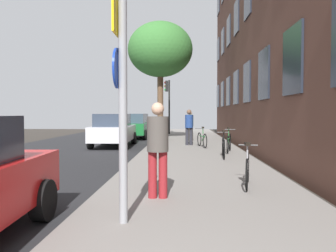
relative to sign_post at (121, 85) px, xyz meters
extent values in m
plane|color=#332D28|center=(-2.25, 10.80, -2.06)|extent=(41.80, 41.80, 0.00)
cube|color=#232326|center=(-4.35, 10.80, -2.05)|extent=(7.00, 38.00, 0.01)
cube|color=gray|center=(1.25, 10.80, -2.00)|extent=(4.20, 38.00, 0.12)
cube|color=#1E232D|center=(3.57, 4.05, 0.91)|extent=(0.06, 1.49, 1.69)
cube|color=#1E232D|center=(3.57, 7.18, 0.91)|extent=(0.06, 1.49, 1.69)
cube|color=#1E232D|center=(3.57, 10.30, 0.91)|extent=(0.06, 1.49, 1.69)
cube|color=#1E232D|center=(3.57, 13.43, 0.91)|extent=(0.06, 1.49, 1.69)
cube|color=#1E232D|center=(3.57, 16.55, 0.91)|extent=(0.06, 1.49, 1.69)
cube|color=#1E232D|center=(3.57, 19.68, 0.91)|extent=(0.06, 1.49, 1.69)
cube|color=#1E232D|center=(3.57, 22.80, 0.91)|extent=(0.06, 1.49, 1.69)
cube|color=#1E232D|center=(3.57, 13.43, 4.49)|extent=(0.06, 1.49, 1.69)
cube|color=#1E232D|center=(3.57, 16.55, 4.49)|extent=(0.06, 1.49, 1.69)
cube|color=#1E232D|center=(3.57, 19.68, 4.49)|extent=(0.06, 1.49, 1.69)
cube|color=#1E232D|center=(3.57, 22.80, 4.49)|extent=(0.06, 1.49, 1.69)
cube|color=#1E232D|center=(3.57, 22.80, 8.07)|extent=(0.06, 1.49, 1.69)
cylinder|color=gray|center=(0.02, 0.00, -0.27)|extent=(0.12, 0.12, 3.34)
cube|color=yellow|center=(-0.06, 0.00, 0.98)|extent=(0.03, 0.60, 0.60)
cylinder|color=#14339E|center=(-0.06, 0.00, 0.23)|extent=(0.03, 0.56, 0.56)
cylinder|color=black|center=(-0.16, 21.32, 0.06)|extent=(0.12, 0.12, 3.99)
cube|color=black|center=(-0.34, 21.32, 1.60)|extent=(0.20, 0.24, 0.80)
sphere|color=#4B0707|center=(-0.45, 21.32, 1.86)|extent=(0.16, 0.16, 0.16)
sphere|color=#523707|center=(-0.45, 21.32, 1.60)|extent=(0.16, 0.16, 0.16)
sphere|color=green|center=(-0.45, 21.32, 1.34)|extent=(0.16, 0.16, 0.16)
cylinder|color=brown|center=(-0.46, 15.69, 0.12)|extent=(0.34, 0.34, 4.10)
ellipsoid|color=#387533|center=(-0.46, 15.69, 3.29)|extent=(3.74, 3.74, 3.18)
torus|color=black|center=(2.32, 3.06, -1.61)|extent=(0.17, 0.65, 0.65)
torus|color=black|center=(2.12, 2.11, -1.61)|extent=(0.17, 0.65, 0.65)
cylinder|color=#99999E|center=(2.22, 2.59, -1.43)|extent=(0.21, 0.81, 0.04)
cylinder|color=#99999E|center=(2.17, 2.35, -1.51)|extent=(0.14, 0.50, 0.27)
cylinder|color=#99999E|center=(2.19, 2.45, -1.19)|extent=(0.04, 0.04, 0.28)
cube|color=black|center=(2.19, 2.45, -1.03)|extent=(0.10, 0.24, 0.06)
cylinder|color=#4C4C4C|center=(2.32, 3.06, -1.11)|extent=(0.42, 0.11, 0.03)
torus|color=black|center=(2.31, 7.96, -1.60)|extent=(0.09, 0.67, 0.67)
torus|color=black|center=(2.23, 6.87, -1.60)|extent=(0.09, 0.67, 0.67)
cylinder|color=black|center=(2.27, 7.42, -1.41)|extent=(0.11, 0.93, 0.04)
cylinder|color=black|center=(2.25, 7.15, -1.50)|extent=(0.09, 0.56, 0.30)
cylinder|color=black|center=(2.26, 7.25, -1.16)|extent=(0.04, 0.04, 0.28)
cube|color=black|center=(2.26, 7.25, -1.00)|extent=(0.10, 0.24, 0.06)
cylinder|color=#4C4C4C|center=(2.31, 7.96, -1.08)|extent=(0.42, 0.06, 0.03)
torus|color=black|center=(2.78, 9.63, -1.59)|extent=(0.18, 0.69, 0.70)
torus|color=black|center=(2.57, 8.61, -1.59)|extent=(0.18, 0.69, 0.70)
cylinder|color=#267233|center=(2.68, 9.12, -1.40)|extent=(0.23, 0.87, 0.04)
cylinder|color=#267233|center=(2.62, 8.87, -1.48)|extent=(0.15, 0.53, 0.29)
cylinder|color=#267233|center=(2.64, 8.97, -1.14)|extent=(0.04, 0.04, 0.28)
cube|color=black|center=(2.64, 8.97, -0.98)|extent=(0.10, 0.24, 0.06)
cylinder|color=#4C4C4C|center=(2.78, 9.63, -1.06)|extent=(0.42, 0.12, 0.03)
torus|color=black|center=(1.63, 11.74, -1.61)|extent=(0.17, 0.64, 0.64)
torus|color=black|center=(1.83, 10.76, -1.61)|extent=(0.17, 0.64, 0.64)
cylinder|color=#267233|center=(1.73, 11.25, -1.44)|extent=(0.22, 0.85, 0.04)
cylinder|color=#267233|center=(1.78, 11.00, -1.52)|extent=(0.15, 0.52, 0.28)
cylinder|color=#267233|center=(1.76, 11.10, -1.19)|extent=(0.04, 0.04, 0.28)
cube|color=black|center=(1.76, 11.10, -1.03)|extent=(0.10, 0.24, 0.06)
cylinder|color=#4C4C4C|center=(1.63, 11.74, -1.11)|extent=(0.42, 0.11, 0.03)
cylinder|color=maroon|center=(0.31, 1.48, -1.51)|extent=(0.16, 0.16, 0.85)
cylinder|color=maroon|center=(0.50, 1.48, -1.51)|extent=(0.16, 0.16, 0.85)
cylinder|color=#4C4742|center=(0.40, 1.48, -0.77)|extent=(0.54, 0.54, 0.64)
sphere|color=tan|center=(0.40, 1.48, -0.31)|extent=(0.23, 0.23, 0.23)
cylinder|color=#26262D|center=(1.06, 12.24, -1.52)|extent=(0.16, 0.16, 0.84)
cylinder|color=#26262D|center=(1.25, 12.24, -1.52)|extent=(0.16, 0.16, 0.84)
cylinder|color=navy|center=(1.16, 12.24, -0.78)|extent=(0.39, 0.39, 0.63)
sphere|color=brown|center=(1.16, 12.24, -0.33)|extent=(0.23, 0.23, 0.23)
cylinder|color=#4C4742|center=(1.16, 14.86, -1.53)|extent=(0.15, 0.15, 0.81)
cylinder|color=#4C4742|center=(1.34, 14.86, -1.53)|extent=(0.15, 0.15, 0.81)
cylinder|color=#33594C|center=(1.25, 14.86, -0.82)|extent=(0.40, 0.40, 0.61)
sphere|color=tan|center=(1.25, 14.86, -0.39)|extent=(0.22, 0.22, 0.22)
cylinder|color=black|center=(-1.28, 0.38, -1.73)|extent=(0.22, 0.64, 0.64)
cube|color=silver|center=(-2.59, 12.58, -1.38)|extent=(1.92, 4.31, 0.70)
cube|color=#2D3847|center=(-2.59, 12.37, -0.73)|extent=(1.58, 2.43, 0.60)
cylinder|color=black|center=(-3.40, 13.94, -1.73)|extent=(0.22, 0.64, 0.64)
cylinder|color=black|center=(-1.78, 13.94, -1.73)|extent=(0.22, 0.64, 0.64)
cylinder|color=black|center=(-3.40, 11.22, -1.73)|extent=(0.22, 0.64, 0.64)
cylinder|color=black|center=(-1.78, 11.22, -1.73)|extent=(0.22, 0.64, 0.64)
cube|color=#19662D|center=(-2.27, 18.23, -1.38)|extent=(1.80, 4.52, 0.70)
cube|color=#384756|center=(-2.27, 18.01, -0.73)|extent=(1.49, 2.54, 0.60)
cylinder|color=black|center=(-3.05, 19.67, -1.73)|extent=(0.22, 0.64, 0.64)
cylinder|color=black|center=(-1.50, 19.67, -1.73)|extent=(0.22, 0.64, 0.64)
cylinder|color=black|center=(-3.05, 16.80, -1.73)|extent=(0.22, 0.64, 0.64)
cylinder|color=black|center=(-1.50, 16.80, -1.73)|extent=(0.22, 0.64, 0.64)
camera|label=1|loc=(0.86, -4.92, -0.39)|focal=37.94mm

